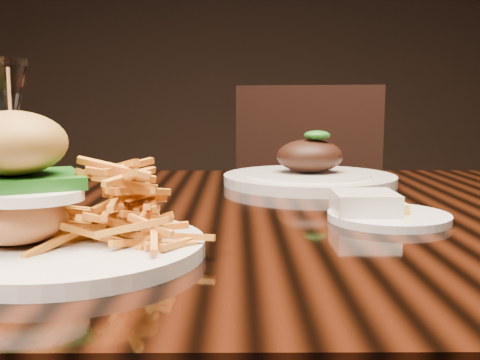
{
  "coord_description": "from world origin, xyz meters",
  "views": [
    {
      "loc": [
        -0.01,
        -0.77,
        0.9
      ],
      "look_at": [
        -0.01,
        -0.13,
        0.81
      ],
      "focal_mm": 42.0,
      "sensor_mm": 36.0,
      "label": 1
    }
  ],
  "objects_px": {
    "dining_table": "(245,263)",
    "burger_plate": "(66,206)",
    "far_dish": "(309,174)",
    "chair_far": "(303,222)",
    "wine_glass": "(0,103)"
  },
  "relations": [
    {
      "from": "dining_table",
      "to": "far_dish",
      "type": "relative_size",
      "value": 5.12
    },
    {
      "from": "dining_table",
      "to": "chair_far",
      "type": "height_order",
      "value": "chair_far"
    },
    {
      "from": "wine_glass",
      "to": "far_dish",
      "type": "height_order",
      "value": "wine_glass"
    },
    {
      "from": "far_dish",
      "to": "chair_far",
      "type": "xyz_separation_m",
      "value": [
        0.07,
        0.65,
        -0.23
      ]
    },
    {
      "from": "far_dish",
      "to": "dining_table",
      "type": "bearing_deg",
      "value": -116.57
    },
    {
      "from": "far_dish",
      "to": "chair_far",
      "type": "height_order",
      "value": "chair_far"
    },
    {
      "from": "chair_far",
      "to": "burger_plate",
      "type": "bearing_deg",
      "value": -95.01
    },
    {
      "from": "far_dish",
      "to": "chair_far",
      "type": "relative_size",
      "value": 0.33
    },
    {
      "from": "dining_table",
      "to": "burger_plate",
      "type": "xyz_separation_m",
      "value": [
        -0.18,
        -0.24,
        0.13
      ]
    },
    {
      "from": "wine_glass",
      "to": "chair_far",
      "type": "distance_m",
      "value": 1.14
    },
    {
      "from": "wine_glass",
      "to": "far_dish",
      "type": "bearing_deg",
      "value": 36.63
    },
    {
      "from": "wine_glass",
      "to": "dining_table",
      "type": "bearing_deg",
      "value": 13.62
    },
    {
      "from": "far_dish",
      "to": "chair_far",
      "type": "distance_m",
      "value": 0.69
    },
    {
      "from": "dining_table",
      "to": "burger_plate",
      "type": "bearing_deg",
      "value": -126.89
    },
    {
      "from": "dining_table",
      "to": "wine_glass",
      "type": "xyz_separation_m",
      "value": [
        -0.3,
        -0.07,
        0.22
      ]
    }
  ]
}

